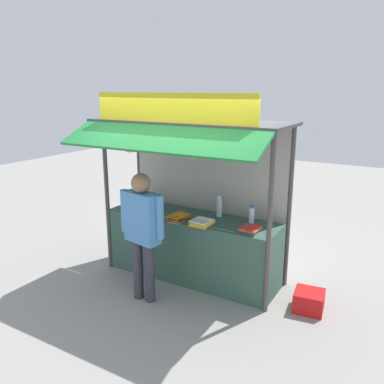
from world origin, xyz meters
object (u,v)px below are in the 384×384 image
at_px(water_bottle_front_left, 130,197).
at_px(water_bottle_back_left, 136,195).
at_px(magazine_stack_left, 178,217).
at_px(banana_bunch_rightmost, 173,149).
at_px(banana_bunch_leftmost, 130,146).
at_px(magazine_stack_mid_left, 202,223).
at_px(banana_bunch_inner_right, 193,153).
at_px(magazine_stack_front_right, 250,229).
at_px(water_bottle_far_left, 219,207).
at_px(water_bottle_back_right, 154,200).
at_px(vendor_person, 142,226).
at_px(banana_bunch_inner_left, 112,144).
at_px(plastic_crate, 309,301).
at_px(water_bottle_far_right, 251,215).

bearing_deg(water_bottle_front_left, water_bottle_back_left, 74.08).
height_order(magazine_stack_left, banana_bunch_rightmost, banana_bunch_rightmost).
distance_m(water_bottle_front_left, banana_bunch_leftmost, 1.06).
bearing_deg(magazine_stack_left, magazine_stack_mid_left, -6.11).
relative_size(water_bottle_front_left, banana_bunch_inner_right, 0.83).
height_order(water_bottle_back_left, magazine_stack_front_right, water_bottle_back_left).
bearing_deg(water_bottle_far_left, banana_bunch_leftmost, -147.12).
distance_m(water_bottle_back_left, banana_bunch_rightmost, 1.47).
bearing_deg(magazine_stack_mid_left, water_bottle_back_right, 158.91).
height_order(water_bottle_front_left, vendor_person, vendor_person).
relative_size(water_bottle_back_left, magazine_stack_left, 0.82).
xyz_separation_m(water_bottle_front_left, banana_bunch_leftmost, (0.41, -0.47, 0.87)).
bearing_deg(water_bottle_back_left, banana_bunch_inner_left, -82.09).
distance_m(banana_bunch_inner_right, banana_bunch_leftmost, 0.95).
height_order(vendor_person, plastic_crate, vendor_person).
bearing_deg(plastic_crate, banana_bunch_inner_left, -171.82).
height_order(water_bottle_far_right, water_bottle_front_left, water_bottle_far_right).
bearing_deg(magazine_stack_front_right, water_bottle_back_left, 173.10).
bearing_deg(banana_bunch_rightmost, banana_bunch_inner_right, -0.28).
distance_m(water_bottle_far_left, banana_bunch_inner_left, 1.69).
bearing_deg(banana_bunch_inner_left, magazine_stack_left, 13.53).
relative_size(banana_bunch_leftmost, banana_bunch_rightmost, 1.07).
relative_size(magazine_stack_mid_left, vendor_person, 0.17).
height_order(water_bottle_far_left, banana_bunch_inner_right, banana_bunch_inner_right).
height_order(water_bottle_far_left, magazine_stack_front_right, water_bottle_far_left).
height_order(magazine_stack_mid_left, vendor_person, vendor_person).
bearing_deg(water_bottle_far_left, banana_bunch_rightmost, -117.50).
xyz_separation_m(banana_bunch_inner_left, vendor_person, (0.78, -0.41, -0.90)).
bearing_deg(vendor_person, water_bottle_back_right, -49.98).
bearing_deg(water_bottle_far_right, water_bottle_front_left, -177.04).
bearing_deg(banana_bunch_inner_right, banana_bunch_leftmost, -179.91).
xyz_separation_m(magazine_stack_left, magazine_stack_mid_left, (0.38, -0.04, 0.00)).
height_order(magazine_stack_front_right, vendor_person, vendor_person).
distance_m(water_bottle_far_right, vendor_person, 1.42).
bearing_deg(magazine_stack_mid_left, water_bottle_back_left, 164.19).
bearing_deg(banana_bunch_rightmost, banana_bunch_inner_left, -179.83).
distance_m(water_bottle_far_right, water_bottle_back_right, 1.56).
bearing_deg(banana_bunch_rightmost, water_bottle_front_left, 156.63).
relative_size(magazine_stack_front_right, banana_bunch_leftmost, 1.00).
bearing_deg(water_bottle_far_left, vendor_person, -116.10).
bearing_deg(banana_bunch_inner_left, plastic_crate, 8.18).
bearing_deg(water_bottle_far_right, water_bottle_back_right, 179.53).
xyz_separation_m(water_bottle_far_right, magazine_stack_mid_left, (-0.52, -0.39, -0.08)).
xyz_separation_m(water_bottle_far_left, banana_bunch_rightmost, (-0.34, -0.64, 0.85)).
relative_size(magazine_stack_front_right, plastic_crate, 0.84).
distance_m(banana_bunch_inner_right, banana_bunch_inner_left, 1.25).
height_order(banana_bunch_leftmost, plastic_crate, banana_bunch_leftmost).
bearing_deg(magazine_stack_front_right, banana_bunch_rightmost, -160.79).
bearing_deg(magazine_stack_mid_left, water_bottle_far_left, 88.12).
distance_m(water_bottle_far_left, banana_bunch_leftmost, 1.46).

